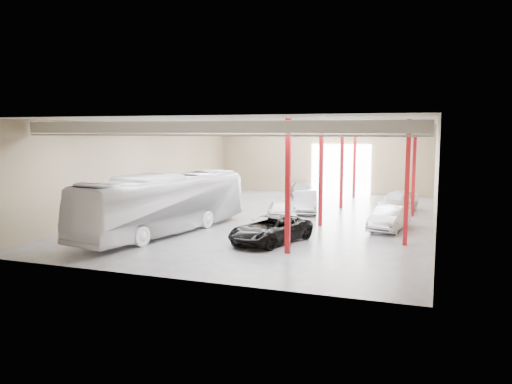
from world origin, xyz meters
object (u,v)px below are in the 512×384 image
Objects in this scene: car_row_a at (282,213)px; car_right_near at (389,218)px; car_row_c at (302,190)px; coach_bus at (164,203)px; car_row_b at (305,201)px; black_sedan at (271,229)px; car_right_far at (398,201)px.

car_right_near is (6.95, 0.91, -0.06)m from car_row_a.
car_right_near reaches higher than car_row_c.
coach_bus is at bearing -121.48° from car_row_c.
coach_bus is at bearing -146.15° from car_right_near.
black_sedan is at bearing -99.83° from car_row_b.
car_row_a is at bearing -100.30° from car_row_c.
car_right_near is (13.22, 5.73, -1.06)m from coach_bus.
coach_bus is at bearing -117.46° from car_right_far.
car_row_b is (0.13, 5.84, -0.00)m from car_row_a.
car_right_far is (6.95, 8.54, 0.00)m from car_row_a.
car_row_b reaches higher than black_sedan.
black_sedan reaches higher than car_row_c.
car_right_far reaches higher than car_right_near.
car_row_c is (-2.24, 13.98, -0.14)m from car_row_a.
car_row_b reaches higher than car_right_near.
car_row_b is at bearing -93.17° from car_row_c.
car_right_far reaches higher than black_sedan.
car_right_near is at bearing -72.77° from car_right_far.
car_row_a is at bearing 48.52° from coach_bus.
coach_bus is at bearing -161.50° from car_row_a.
car_row_c is at bearing 88.84° from coach_bus.
car_row_c is 10.68m from car_right_far.
car_row_a is 0.99× the size of car_right_far.
car_row_a is 14.16m from car_row_c.
black_sedan is at bearing -100.22° from car_row_c.
car_right_near is at bearing 34.38° from coach_bus.
black_sedan is 1.14× the size of car_row_c.
car_row_a reaches higher than car_row_c.
coach_bus reaches higher than car_right_far.
black_sedan is 5.27m from car_row_a.
car_row_c is at bearing 135.51° from car_right_near.
car_right_near is (9.19, -13.07, 0.08)m from car_row_c.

